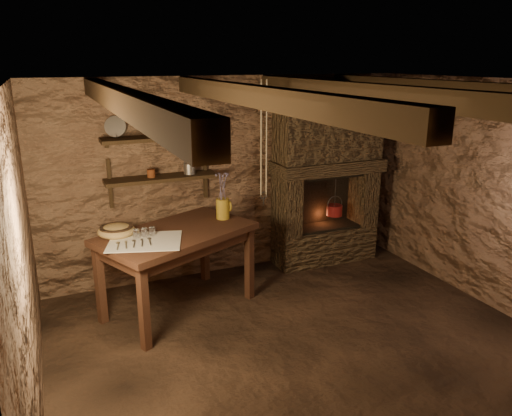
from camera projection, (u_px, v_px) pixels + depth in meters
name	position (u px, v px, depth m)	size (l,w,h in m)	color
floor	(304.00, 347.00, 4.66)	(4.50, 4.50, 0.00)	black
back_wall	(228.00, 177.00, 6.07)	(4.50, 0.04, 2.40)	brown
front_wall	(497.00, 340.00, 2.55)	(4.50, 0.04, 2.40)	brown
left_wall	(23.00, 266.00, 3.46)	(0.04, 4.00, 2.40)	brown
right_wall	(499.00, 198.00, 5.16)	(0.04, 4.00, 2.40)	brown
ceiling	(312.00, 83.00, 3.97)	(4.50, 4.00, 0.04)	black
beam_far_left	(121.00, 100.00, 3.43)	(0.14, 3.95, 0.16)	black
beam_mid_left	(255.00, 96.00, 3.80)	(0.14, 3.95, 0.16)	black
beam_mid_right	(364.00, 92.00, 4.18)	(0.14, 3.95, 0.16)	black
beam_far_right	(455.00, 90.00, 4.56)	(0.14, 3.95, 0.16)	black
shelf_lower	(162.00, 178.00, 5.58)	(1.25, 0.30, 0.04)	black
shelf_upper	(159.00, 138.00, 5.45)	(1.25, 0.30, 0.04)	black
hearth	(327.00, 170.00, 6.33)	(1.43, 0.51, 2.30)	#332619
work_table	(178.00, 268.00, 5.22)	(1.79, 1.46, 0.89)	#361D13
linen_cloth	(145.00, 241.00, 4.80)	(0.68, 0.55, 0.01)	beige
pewter_cutlery_row	(145.00, 241.00, 4.78)	(0.57, 0.22, 0.01)	#9A998C
drinking_glasses	(144.00, 232.00, 4.91)	(0.22, 0.07, 0.09)	white
stoneware_jug	(223.00, 199.00, 5.44)	(0.19, 0.19, 0.52)	#A1801F
wooden_bowl	(117.00, 231.00, 4.97)	(0.37, 0.37, 0.13)	olive
iron_stockpot	(163.00, 127.00, 5.44)	(0.26, 0.26, 0.20)	#33302D
tin_pan	(115.00, 127.00, 5.33)	(0.23, 0.23, 0.03)	#A9A9A4
small_kettle	(190.00, 169.00, 5.68)	(0.17, 0.13, 0.19)	#A9A9A4
rusty_tin	(151.00, 173.00, 5.52)	(0.09, 0.09, 0.09)	#5A2712
red_pot	(334.00, 209.00, 6.48)	(0.24, 0.24, 0.54)	maroon
hanging_ropes	(264.00, 139.00, 5.08)	(0.08, 0.08, 1.20)	tan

